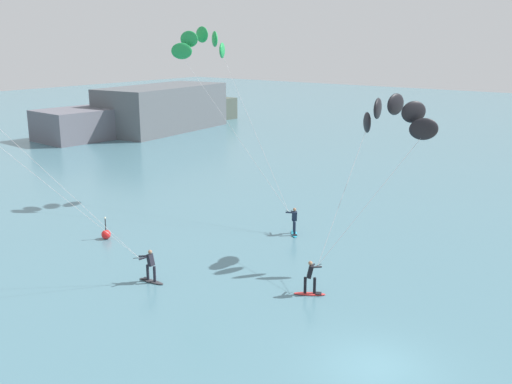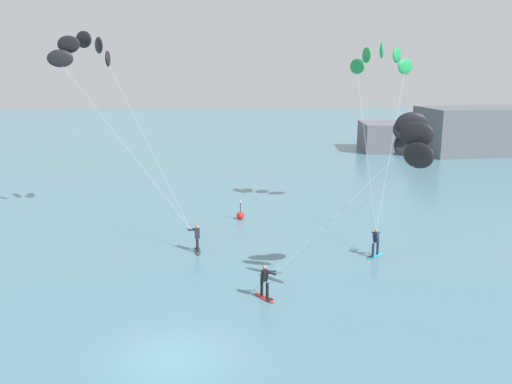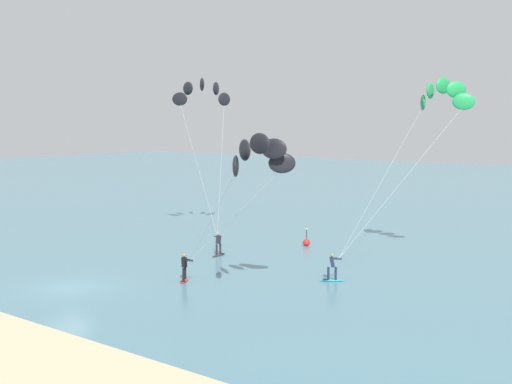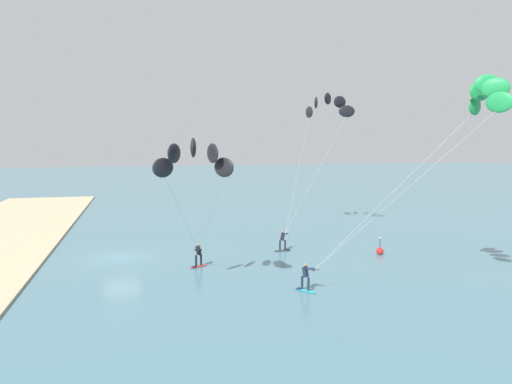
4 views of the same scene
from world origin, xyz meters
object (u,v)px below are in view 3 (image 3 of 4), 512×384
kitesurfer_mid_water (203,98)px  kitesurfer_far_out (438,102)px  marker_buoy (307,242)px  kitesurfer_nearshore (255,161)px

kitesurfer_mid_water → kitesurfer_far_out: bearing=4.4°
kitesurfer_mid_water → kitesurfer_far_out: kitesurfer_mid_water is taller
kitesurfer_mid_water → marker_buoy: 14.93m
kitesurfer_mid_water → kitesurfer_nearshore: bearing=-40.1°
kitesurfer_far_out → marker_buoy: size_ratio=9.05×
kitesurfer_nearshore → kitesurfer_mid_water: 22.08m
kitesurfer_nearshore → kitesurfer_mid_water: (-16.62, 13.99, 3.93)m
kitesurfer_far_out → marker_buoy: 14.58m
kitesurfer_far_out → marker_buoy: (-10.04, -0.65, -10.55)m
kitesurfer_mid_water → marker_buoy: bearing=5.0°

